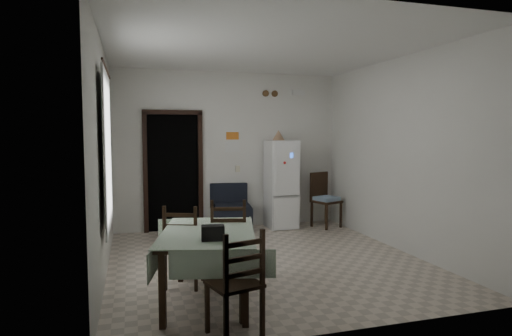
{
  "coord_description": "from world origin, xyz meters",
  "views": [
    {
      "loc": [
        -1.78,
        -5.55,
        1.75
      ],
      "look_at": [
        0.0,
        0.5,
        1.25
      ],
      "focal_mm": 30.0,
      "sensor_mm": 36.0,
      "label": 1
    }
  ],
  "objects_px": {
    "dining_chair_near_head": "(234,282)",
    "navy_seat": "(232,208)",
    "fridge": "(281,184)",
    "dining_chair_far_right": "(229,239)",
    "dining_table": "(209,266)",
    "dining_chair_far_left": "(184,245)",
    "corner_chair": "(326,200)"
  },
  "relations": [
    {
      "from": "dining_chair_near_head",
      "to": "navy_seat",
      "type": "bearing_deg",
      "value": -118.59
    },
    {
      "from": "fridge",
      "to": "navy_seat",
      "type": "relative_size",
      "value": 1.95
    },
    {
      "from": "fridge",
      "to": "dining_chair_far_right",
      "type": "xyz_separation_m",
      "value": [
        -1.6,
        -2.6,
        -0.32
      ]
    },
    {
      "from": "navy_seat",
      "to": "dining_table",
      "type": "bearing_deg",
      "value": -100.32
    },
    {
      "from": "navy_seat",
      "to": "dining_chair_far_right",
      "type": "distance_m",
      "value": 2.68
    },
    {
      "from": "navy_seat",
      "to": "dining_chair_far_left",
      "type": "xyz_separation_m",
      "value": [
        -1.17,
        -2.61,
        0.06
      ]
    },
    {
      "from": "navy_seat",
      "to": "dining_chair_far_right",
      "type": "height_order",
      "value": "dining_chair_far_right"
    },
    {
      "from": "fridge",
      "to": "dining_table",
      "type": "distance_m",
      "value": 3.73
    },
    {
      "from": "dining_chair_far_right",
      "to": "dining_chair_near_head",
      "type": "xyz_separation_m",
      "value": [
        -0.26,
        -1.39,
        -0.02
      ]
    },
    {
      "from": "dining_chair_far_right",
      "to": "dining_table",
      "type": "bearing_deg",
      "value": 71.63
    },
    {
      "from": "dining_chair_far_left",
      "to": "dining_chair_near_head",
      "type": "xyz_separation_m",
      "value": [
        0.26,
        -1.38,
        -0.0
      ]
    },
    {
      "from": "dining_table",
      "to": "dining_chair_far_left",
      "type": "bearing_deg",
      "value": 122.54
    },
    {
      "from": "fridge",
      "to": "dining_table",
      "type": "bearing_deg",
      "value": -122.1
    },
    {
      "from": "dining_table",
      "to": "dining_chair_far_right",
      "type": "height_order",
      "value": "dining_chair_far_right"
    },
    {
      "from": "corner_chair",
      "to": "dining_table",
      "type": "bearing_deg",
      "value": -153.77
    },
    {
      "from": "corner_chair",
      "to": "dining_chair_near_head",
      "type": "distance_m",
      "value": 4.62
    },
    {
      "from": "dining_chair_near_head",
      "to": "dining_chair_far_left",
      "type": "bearing_deg",
      "value": -95.0
    },
    {
      "from": "fridge",
      "to": "navy_seat",
      "type": "height_order",
      "value": "fridge"
    },
    {
      "from": "corner_chair",
      "to": "navy_seat",
      "type": "bearing_deg",
      "value": 152.38
    },
    {
      "from": "dining_table",
      "to": "dining_chair_far_right",
      "type": "bearing_deg",
      "value": 72.35
    },
    {
      "from": "fridge",
      "to": "corner_chair",
      "type": "height_order",
      "value": "fridge"
    },
    {
      "from": "dining_table",
      "to": "corner_chair",
      "type": "bearing_deg",
      "value": 60.5
    },
    {
      "from": "dining_chair_far_left",
      "to": "dining_chair_near_head",
      "type": "distance_m",
      "value": 1.4
    },
    {
      "from": "fridge",
      "to": "dining_table",
      "type": "xyz_separation_m",
      "value": [
        -1.94,
        -3.15,
        -0.45
      ]
    },
    {
      "from": "dining_table",
      "to": "dining_chair_far_left",
      "type": "xyz_separation_m",
      "value": [
        -0.19,
        0.55,
        0.11
      ]
    },
    {
      "from": "dining_table",
      "to": "dining_chair_near_head",
      "type": "height_order",
      "value": "dining_chair_near_head"
    },
    {
      "from": "dining_chair_far_left",
      "to": "corner_chair",
      "type": "bearing_deg",
      "value": -119.58
    },
    {
      "from": "corner_chair",
      "to": "dining_table",
      "type": "distance_m",
      "value": 4.03
    },
    {
      "from": "fridge",
      "to": "navy_seat",
      "type": "xyz_separation_m",
      "value": [
        -0.95,
        -0.0,
        -0.4
      ]
    },
    {
      "from": "dining_chair_far_right",
      "to": "dining_chair_far_left",
      "type": "bearing_deg",
      "value": 14.19
    },
    {
      "from": "navy_seat",
      "to": "dining_chair_far_left",
      "type": "bearing_deg",
      "value": -107.13
    },
    {
      "from": "dining_chair_far_left",
      "to": "dining_chair_far_right",
      "type": "relative_size",
      "value": 0.95
    }
  ]
}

